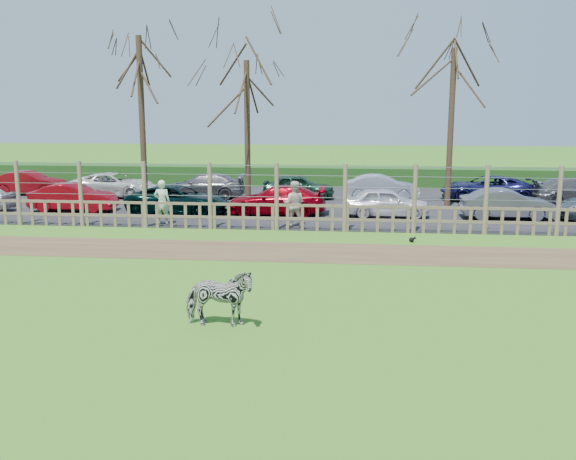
# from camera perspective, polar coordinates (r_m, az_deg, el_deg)

# --- Properties ---
(ground) EXTENTS (120.00, 120.00, 0.00)m
(ground) POSITION_cam_1_polar(r_m,az_deg,el_deg) (16.09, -4.50, -5.48)
(ground) COLOR olive
(ground) RESTS_ON ground
(dirt_strip) EXTENTS (34.00, 2.80, 0.01)m
(dirt_strip) POSITION_cam_1_polar(r_m,az_deg,el_deg) (20.39, -2.20, -1.89)
(dirt_strip) COLOR brown
(dirt_strip) RESTS_ON ground
(asphalt) EXTENTS (44.00, 13.00, 0.04)m
(asphalt) POSITION_cam_1_polar(r_m,az_deg,el_deg) (30.15, 0.51, 2.38)
(asphalt) COLOR #232326
(asphalt) RESTS_ON ground
(hedge) EXTENTS (46.00, 2.00, 1.10)m
(hedge) POSITION_cam_1_polar(r_m,az_deg,el_deg) (36.99, 1.56, 4.82)
(hedge) COLOR #1E4716
(hedge) RESTS_ON ground
(fence) EXTENTS (30.16, 0.16, 2.50)m
(fence) POSITION_cam_1_polar(r_m,az_deg,el_deg) (23.64, -1.01, 1.89)
(fence) COLOR brown
(fence) RESTS_ON ground
(tree_left) EXTENTS (4.80, 4.80, 7.88)m
(tree_left) POSITION_cam_1_polar(r_m,az_deg,el_deg) (29.23, -12.99, 12.83)
(tree_left) COLOR #3D2B1E
(tree_left) RESTS_ON ground
(tree_mid) EXTENTS (4.80, 4.80, 6.83)m
(tree_mid) POSITION_cam_1_polar(r_m,az_deg,el_deg) (29.07, -3.68, 11.62)
(tree_mid) COLOR #3D2B1E
(tree_mid) RESTS_ON ground
(tree_right) EXTENTS (4.80, 4.80, 7.35)m
(tree_right) POSITION_cam_1_polar(r_m,az_deg,el_deg) (29.46, 14.42, 12.02)
(tree_right) COLOR #3D2B1E
(tree_right) RESTS_ON ground
(zebra) EXTENTS (1.49, 0.70, 1.24)m
(zebra) POSITION_cam_1_polar(r_m,az_deg,el_deg) (13.49, -6.16, -6.04)
(zebra) COLOR gray
(zebra) RESTS_ON ground
(visitor_a) EXTENTS (0.63, 0.41, 1.72)m
(visitor_a) POSITION_cam_1_polar(r_m,az_deg,el_deg) (25.07, -11.12, 2.44)
(visitor_a) COLOR beige
(visitor_a) RESTS_ON asphalt
(visitor_b) EXTENTS (0.87, 0.69, 1.72)m
(visitor_b) POSITION_cam_1_polar(r_m,az_deg,el_deg) (24.24, 0.52, 2.35)
(visitor_b) COLOR beige
(visitor_b) RESTS_ON asphalt
(crow) EXTENTS (0.23, 0.17, 0.19)m
(crow) POSITION_cam_1_polar(r_m,az_deg,el_deg) (22.10, 10.96, -0.84)
(crow) COLOR black
(crow) RESTS_ON ground
(car_1) EXTENTS (3.72, 1.51, 1.20)m
(car_1) POSITION_cam_1_polar(r_m,az_deg,el_deg) (29.29, -18.54, 2.77)
(car_1) COLOR maroon
(car_1) RESTS_ON asphalt
(car_2) EXTENTS (4.44, 2.28, 1.20)m
(car_2) POSITION_cam_1_polar(r_m,az_deg,el_deg) (27.40, -9.74, 2.65)
(car_2) COLOR black
(car_2) RESTS_ON asphalt
(car_3) EXTENTS (4.17, 1.76, 1.20)m
(car_3) POSITION_cam_1_polar(r_m,az_deg,el_deg) (26.98, -1.02, 2.68)
(car_3) COLOR #91020E
(car_3) RESTS_ON asphalt
(car_4) EXTENTS (3.55, 1.49, 1.20)m
(car_4) POSITION_cam_1_polar(r_m,az_deg,el_deg) (26.69, 8.73, 2.46)
(car_4) COLOR white
(car_4) RESTS_ON asphalt
(car_5) EXTENTS (3.66, 1.32, 1.20)m
(car_5) POSITION_cam_1_polar(r_m,az_deg,el_deg) (27.37, 18.88, 2.20)
(car_5) COLOR #5A5967
(car_5) RESTS_ON asphalt
(car_7) EXTENTS (3.71, 1.49, 1.20)m
(car_7) POSITION_cam_1_polar(r_m,az_deg,el_deg) (35.54, -22.01, 3.90)
(car_7) COLOR maroon
(car_7) RESTS_ON asphalt
(car_8) EXTENTS (4.38, 2.13, 1.20)m
(car_8) POSITION_cam_1_polar(r_m,az_deg,el_deg) (33.30, -15.24, 3.89)
(car_8) COLOR white
(car_8) RESTS_ON asphalt
(car_9) EXTENTS (4.23, 1.94, 1.20)m
(car_9) POSITION_cam_1_polar(r_m,az_deg,el_deg) (32.02, -7.54, 3.91)
(car_9) COLOR #605D5F
(car_9) RESTS_ON asphalt
(car_10) EXTENTS (3.62, 1.67, 1.20)m
(car_10) POSITION_cam_1_polar(r_m,az_deg,el_deg) (31.50, 0.92, 3.89)
(car_10) COLOR #1C412D
(car_10) RESTS_ON asphalt
(car_11) EXTENTS (3.66, 1.32, 1.20)m
(car_11) POSITION_cam_1_polar(r_m,az_deg,el_deg) (31.53, 8.29, 3.78)
(car_11) COLOR #AEB0BA
(car_11) RESTS_ON asphalt
(car_12) EXTENTS (4.34, 2.04, 1.20)m
(car_12) POSITION_cam_1_polar(r_m,az_deg,el_deg) (32.30, 17.23, 3.57)
(car_12) COLOR #191951
(car_12) RESTS_ON asphalt
(car_13) EXTENTS (4.30, 2.14, 1.20)m
(car_13) POSITION_cam_1_polar(r_m,az_deg,el_deg) (32.67, 24.13, 3.18)
(car_13) COLOR #5D5B5D
(car_13) RESTS_ON asphalt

